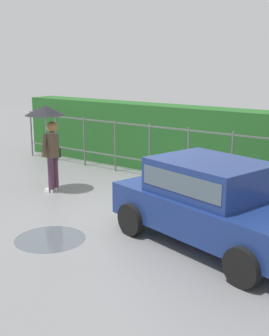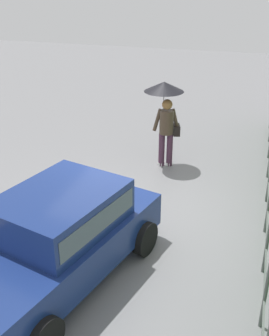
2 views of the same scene
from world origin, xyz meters
name	(u,v)px [view 2 (image 2 of 2)]	position (x,y,z in m)	size (l,w,h in m)	color
ground_plane	(130,214)	(0.00, 0.00, 0.00)	(40.00, 40.00, 0.00)	slate
car	(59,233)	(2.10, -0.46, 0.80)	(3.99, 2.56, 1.48)	navy
pedestrian	(165,105)	(-2.54, 0.07, 1.57)	(0.95, 0.95, 2.11)	#47283D
puddle_near	(48,192)	(-0.32, -2.02, 0.00)	(1.28, 1.28, 0.00)	#4C545B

